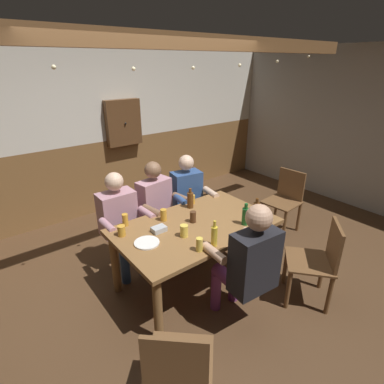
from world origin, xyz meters
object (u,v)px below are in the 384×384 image
object	(u,v)px
bottle_2	(256,212)
bottle_3	(190,200)
pint_glass_3	(193,217)
pint_glass_4	(199,245)
person_0	(120,219)
person_1	(159,206)
wall_dart_cabinet	(123,123)
pint_glass_2	(125,220)
person_2	(189,197)
pint_glass_1	(184,231)
chair_empty_far_end	(178,370)
bottle_0	(214,236)
pint_glass_5	(121,231)
chair_empty_near_right	(318,260)
condiment_caddy	(159,229)
dining_table	(195,233)
chair_empty_near_left	(285,199)
person_3	(249,261)
plate_0	(147,243)
bottle_1	(245,216)
pint_glass_6	(192,199)

from	to	relation	value
bottle_2	bottle_3	bearing A→B (deg)	116.93
pint_glass_3	pint_glass_4	xyz separation A→B (m)	(-0.28, -0.45, 0.00)
pint_glass_3	person_0	bearing A→B (deg)	126.84
person_1	wall_dart_cabinet	distance (m)	1.77
bottle_2	pint_glass_2	xyz separation A→B (m)	(-1.12, 0.76, -0.05)
person_2	bottle_3	bearing A→B (deg)	63.83
person_1	bottle_3	world-z (taller)	person_1
person_1	pint_glass_1	xyz separation A→B (m)	(-0.24, -0.84, 0.13)
chair_empty_far_end	bottle_0	size ratio (longest dim) A/B	3.49
pint_glass_2	pint_glass_4	size ratio (longest dim) A/B	1.00
pint_glass_5	chair_empty_near_right	bearing A→B (deg)	-39.16
condiment_caddy	wall_dart_cabinet	xyz separation A→B (m)	(0.76, 2.17, 0.64)
bottle_2	dining_table	bearing A→B (deg)	149.11
pint_glass_3	condiment_caddy	bearing A→B (deg)	171.49
person_1	chair_empty_near_right	distance (m)	1.86
chair_empty_near_left	chair_empty_far_end	distance (m)	2.97
chair_empty_near_left	chair_empty_far_end	bearing A→B (deg)	108.63
person_3	pint_glass_1	size ratio (longest dim) A/B	10.37
person_3	pint_glass_3	bearing A→B (deg)	94.49
bottle_2	plate_0	bearing A→B (deg)	163.66
pint_glass_2	pint_glass_4	distance (m)	0.87
bottle_3	wall_dart_cabinet	world-z (taller)	wall_dart_cabinet
pint_glass_1	pint_glass_2	size ratio (longest dim) A/B	0.95
person_2	pint_glass_3	world-z (taller)	person_2
bottle_1	wall_dart_cabinet	distance (m)	2.66
bottle_0	bottle_2	world-z (taller)	bottle_2
bottle_2	wall_dart_cabinet	world-z (taller)	wall_dart_cabinet
bottle_0	wall_dart_cabinet	world-z (taller)	wall_dart_cabinet
condiment_caddy	pint_glass_2	xyz separation A→B (m)	(-0.20, 0.31, 0.04)
bottle_0	pint_glass_4	world-z (taller)	bottle_0
chair_empty_near_right	plate_0	xyz separation A→B (m)	(-1.37, 0.95, 0.27)
chair_empty_near_right	plate_0	distance (m)	1.69
chair_empty_near_left	bottle_3	world-z (taller)	bottle_3
pint_glass_5	wall_dart_cabinet	xyz separation A→B (m)	(1.08, 2.02, 0.61)
person_2	bottle_2	xyz separation A→B (m)	(0.07, -1.05, 0.19)
bottle_1	pint_glass_6	distance (m)	0.74
person_2	plate_0	bearing A→B (deg)	44.36
person_2	pint_glass_1	size ratio (longest dim) A/B	9.90
person_2	pint_glass_5	distance (m)	1.26
pint_glass_4	pint_glass_5	bearing A→B (deg)	122.88
person_0	condiment_caddy	bearing A→B (deg)	101.33
chair_empty_near_right	pint_glass_3	xyz separation A→B (m)	(-0.79, 1.00, 0.32)
pint_glass_2	person_0	bearing A→B (deg)	75.10
condiment_caddy	pint_glass_3	bearing A→B (deg)	-8.51
bottle_3	pint_glass_2	distance (m)	0.78
chair_empty_far_end	pint_glass_1	bearing A→B (deg)	94.34
dining_table	pint_glass_1	bearing A→B (deg)	-153.67
plate_0	bottle_2	world-z (taller)	bottle_2
chair_empty_far_end	pint_glass_6	size ratio (longest dim) A/B	8.54
person_1	chair_empty_far_end	bearing A→B (deg)	52.48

